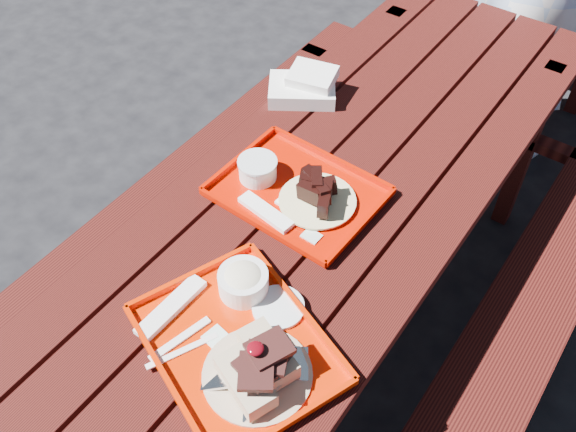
% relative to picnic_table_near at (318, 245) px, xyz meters
% --- Properties ---
extents(ground, '(60.00, 60.00, 0.00)m').
position_rel_picnic_table_near_xyz_m(ground, '(0.00, 0.00, -0.56)').
color(ground, black).
rests_on(ground, ground).
extents(picnic_table_near, '(1.41, 2.40, 0.75)m').
position_rel_picnic_table_near_xyz_m(picnic_table_near, '(0.00, 0.00, 0.00)').
color(picnic_table_near, '#3F100C').
rests_on(picnic_table_near, ground).
extents(near_tray, '(0.53, 0.48, 0.14)m').
position_rel_picnic_table_near_xyz_m(near_tray, '(0.10, -0.46, 0.22)').
color(near_tray, red).
rests_on(near_tray, picnic_table_near).
extents(far_tray, '(0.43, 0.34, 0.07)m').
position_rel_picnic_table_near_xyz_m(far_tray, '(-0.07, -0.03, 0.21)').
color(far_tray, '#BA1100').
rests_on(far_tray, picnic_table_near).
extents(white_cloth, '(0.25, 0.24, 0.08)m').
position_rel_picnic_table_near_xyz_m(white_cloth, '(-0.29, 0.35, 0.23)').
color(white_cloth, white).
rests_on(white_cloth, picnic_table_near).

